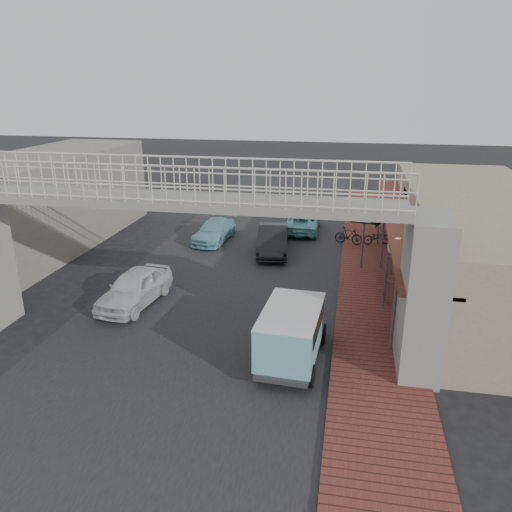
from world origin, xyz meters
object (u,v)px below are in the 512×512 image
at_px(white_hatchback, 135,288).
at_px(angkot_van, 292,327).
at_px(dark_sedan, 273,240).
at_px(arrow_sign, 382,216).
at_px(angkot_far, 214,231).
at_px(angkot_curb, 303,222).
at_px(motorcycle_near, 377,237).
at_px(street_clock, 396,250).
at_px(motorcycle_far, 349,236).

relative_size(white_hatchback, angkot_van, 1.03).
xyz_separation_m(dark_sedan, angkot_van, (2.34, -10.70, 0.50)).
bearing_deg(arrow_sign, angkot_far, 169.36).
bearing_deg(angkot_curb, motorcycle_near, 153.66).
bearing_deg(street_clock, motorcycle_far, 126.93).
xyz_separation_m(dark_sedan, arrow_sign, (5.40, -1.77, 2.03)).
relative_size(street_clock, arrow_sign, 0.88).
bearing_deg(angkot_curb, street_clock, 113.41).
bearing_deg(white_hatchback, motorcycle_near, 50.87).
bearing_deg(angkot_curb, angkot_far, 30.60).
bearing_deg(angkot_curb, white_hatchback, 64.05).
bearing_deg(street_clock, dark_sedan, 157.89).
xyz_separation_m(dark_sedan, motorcycle_far, (3.93, 2.07, -0.15)).
xyz_separation_m(angkot_van, street_clock, (3.43, 4.68, 1.26)).
height_order(white_hatchback, motorcycle_far, white_hatchback).
distance_m(angkot_far, street_clock, 12.19).
height_order(white_hatchback, motorcycle_near, white_hatchback).
bearing_deg(white_hatchback, street_clock, 14.54).
distance_m(angkot_far, motorcycle_far, 7.58).
distance_m(white_hatchback, motorcycle_far, 12.73).
height_order(angkot_curb, angkot_van, angkot_van).
distance_m(dark_sedan, arrow_sign, 6.03).
bearing_deg(dark_sedan, angkot_van, -84.88).
bearing_deg(motorcycle_far, arrow_sign, -144.25).
height_order(angkot_van, motorcycle_far, angkot_van).
height_order(white_hatchback, dark_sedan, dark_sedan).
bearing_deg(motorcycle_far, motorcycle_near, -66.82).
relative_size(dark_sedan, angkot_van, 1.09).
distance_m(street_clock, arrow_sign, 4.27).
relative_size(angkot_curb, angkot_van, 1.07).
xyz_separation_m(angkot_far, angkot_van, (5.98, -12.20, 0.64)).
distance_m(angkot_van, motorcycle_far, 12.88).
bearing_deg(arrow_sign, white_hatchback, -140.70).
xyz_separation_m(angkot_far, motorcycle_near, (9.12, 0.79, -0.08)).
xyz_separation_m(motorcycle_far, arrow_sign, (1.47, -3.84, 2.19)).
relative_size(motorcycle_far, arrow_sign, 0.48).
height_order(white_hatchback, angkot_far, white_hatchback).
bearing_deg(angkot_van, angkot_far, 119.34).
height_order(white_hatchback, angkot_curb, white_hatchback).
bearing_deg(motorcycle_far, street_clock, -152.36).
bearing_deg(street_clock, angkot_curb, 138.14).
bearing_deg(white_hatchback, dark_sedan, 65.45).
distance_m(white_hatchback, angkot_far, 9.03).
bearing_deg(arrow_sign, street_clock, -75.69).
distance_m(angkot_van, motorcycle_near, 13.38).
bearing_deg(angkot_van, dark_sedan, 105.59).
distance_m(motorcycle_far, arrow_sign, 4.66).
bearing_deg(angkot_van, arrow_sign, 74.35).
xyz_separation_m(motorcycle_near, motorcycle_far, (-1.55, -0.23, 0.06)).
bearing_deg(street_clock, motorcycle_near, 116.09).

